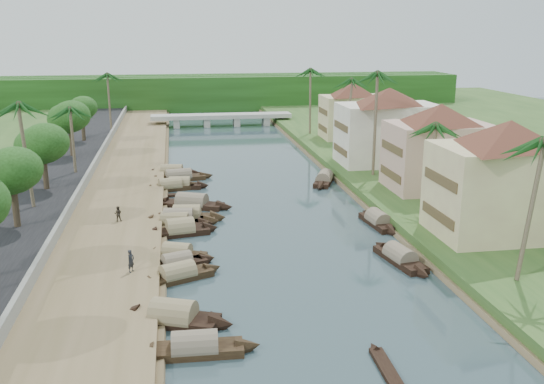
{
  "coord_description": "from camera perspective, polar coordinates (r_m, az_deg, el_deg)",
  "views": [
    {
      "loc": [
        -9.38,
        -49.44,
        18.9
      ],
      "look_at": [
        0.65,
        12.44,
        2.0
      ],
      "focal_mm": 40.0,
      "sensor_mm": 36.0,
      "label": 1
    }
  ],
  "objects": [
    {
      "name": "sampan_9",
      "position": [
        66.87,
        -7.54,
        -1.09
      ],
      "size": [
        9.56,
        5.59,
        2.4
      ],
      "rotation": [
        0.0,
        0.0,
        -0.42
      ],
      "color": "black",
      "rests_on": "ground"
    },
    {
      "name": "tree_3",
      "position": [
        72.23,
        -20.79,
        4.18
      ],
      "size": [
        5.22,
        5.22,
        7.28
      ],
      "color": "#473928",
      "rests_on": "ground"
    },
    {
      "name": "building_distant",
      "position": [
        102.6,
        7.58,
        7.67
      ],
      "size": [
        12.62,
        12.62,
        9.2
      ],
      "color": "beige",
      "rests_on": "right_bank"
    },
    {
      "name": "palm_2",
      "position": [
        75.33,
        9.88,
        10.72
      ],
      "size": [
        3.2,
        3.2,
        14.15
      ],
      "color": "#73604C",
      "rests_on": "ground"
    },
    {
      "name": "bridge",
      "position": [
        123.0,
        -4.78,
        7.01
      ],
      "size": [
        28.0,
        4.0,
        2.4
      ],
      "color": "#A1A197",
      "rests_on": "ground"
    },
    {
      "name": "sampan_7",
      "position": [
        60.86,
        -9.1,
        -2.79
      ],
      "size": [
        8.05,
        3.25,
        2.11
      ],
      "rotation": [
        0.0,
        0.0,
        -0.22
      ],
      "color": "black",
      "rests_on": "ground"
    },
    {
      "name": "building_mid",
      "position": [
        71.07,
        15.42,
        4.19
      ],
      "size": [
        14.11,
        14.11,
        9.7
      ],
      "color": "tan",
      "rests_on": "right_bank"
    },
    {
      "name": "canoe_2",
      "position": [
        71.64,
        -10.14,
        -0.37
      ],
      "size": [
        5.59,
        1.04,
        0.81
      ],
      "rotation": [
        0.0,
        0.0,
        0.04
      ],
      "color": "black",
      "rests_on": "ground"
    },
    {
      "name": "sampan_3",
      "position": [
        50.3,
        -8.92,
        -6.68
      ],
      "size": [
        6.9,
        3.56,
        1.89
      ],
      "rotation": [
        0.0,
        0.0,
        0.33
      ],
      "color": "black",
      "rests_on": "ground"
    },
    {
      "name": "building_near",
      "position": [
        56.68,
        21.12,
        1.3
      ],
      "size": [
        14.85,
        14.85,
        10.2
      ],
      "color": "beige",
      "rests_on": "right_bank"
    },
    {
      "name": "sampan_4",
      "position": [
        52.31,
        -8.91,
        -5.81
      ],
      "size": [
        6.9,
        3.89,
        1.98
      ],
      "rotation": [
        0.0,
        0.0,
        -0.38
      ],
      "color": "black",
      "rests_on": "ground"
    },
    {
      "name": "sampan_16",
      "position": [
        77.26,
        4.95,
        1.19
      ],
      "size": [
        5.05,
        9.07,
        2.22
      ],
      "rotation": [
        0.0,
        0.0,
        1.18
      ],
      "color": "black",
      "rests_on": "ground"
    },
    {
      "name": "left_bank",
      "position": [
        72.16,
        -14.15,
        -0.24
      ],
      "size": [
        10.0,
        180.0,
        0.8
      ],
      "primitive_type": "cube",
      "color": "brown",
      "rests_on": "ground"
    },
    {
      "name": "palm_6",
      "position": [
        79.13,
        -18.47,
        7.35
      ],
      "size": [
        3.2,
        3.2,
        9.62
      ],
      "color": "#73604C",
      "rests_on": "ground"
    },
    {
      "name": "sampan_10",
      "position": [
        74.39,
        -9.56,
        0.49
      ],
      "size": [
        7.95,
        3.26,
        2.16
      ],
      "rotation": [
        0.0,
        0.0,
        0.22
      ],
      "color": "black",
      "rests_on": "ground"
    },
    {
      "name": "sampan_13",
      "position": [
        81.73,
        -9.4,
        1.81
      ],
      "size": [
        8.37,
        3.13,
        2.24
      ],
      "rotation": [
        0.0,
        0.0,
        -0.18
      ],
      "color": "black",
      "rests_on": "ground"
    },
    {
      "name": "sampan_11",
      "position": [
        75.02,
        -8.68,
        0.65
      ],
      "size": [
        7.48,
        2.36,
        2.13
      ],
      "rotation": [
        0.0,
        0.0,
        -0.1
      ],
      "color": "black",
      "rests_on": "ground"
    },
    {
      "name": "building_far",
      "position": [
        83.42,
        10.86,
        6.19
      ],
      "size": [
        15.59,
        15.59,
        10.2
      ],
      "color": "white",
      "rests_on": "right_bank"
    },
    {
      "name": "palm_1",
      "position": [
        62.57,
        14.93,
        5.95
      ],
      "size": [
        3.2,
        3.2,
        10.05
      ],
      "color": "#73604C",
      "rests_on": "ground"
    },
    {
      "name": "ground",
      "position": [
        53.75,
        1.45,
        -5.5
      ],
      "size": [
        220.0,
        220.0,
        0.0
      ],
      "primitive_type": "plane",
      "color": "#31454A",
      "rests_on": "ground"
    },
    {
      "name": "road",
      "position": [
        73.36,
        -20.79,
        -0.28
      ],
      "size": [
        8.0,
        180.0,
        1.4
      ],
      "primitive_type": "cube",
      "color": "black",
      "rests_on": "ground"
    },
    {
      "name": "sampan_5",
      "position": [
        58.23,
        -8.62,
        -3.59
      ],
      "size": [
        7.77,
        3.14,
        2.39
      ],
      "rotation": [
        0.0,
        0.0,
        0.17
      ],
      "color": "black",
      "rests_on": "ground"
    },
    {
      "name": "sampan_1",
      "position": [
        41.47,
        -9.25,
        -11.58
      ],
      "size": [
        8.63,
        4.96,
        2.49
      ],
      "rotation": [
        0.0,
        0.0,
        -0.38
      ],
      "color": "black",
      "rests_on": "ground"
    },
    {
      "name": "sampan_0",
      "position": [
        37.75,
        -7.27,
        -14.36
      ],
      "size": [
        8.18,
        2.02,
        2.15
      ],
      "rotation": [
        0.0,
        0.0,
        -0.03
      ],
      "color": "black",
      "rests_on": "ground"
    },
    {
      "name": "sampan_8",
      "position": [
        62.26,
        -8.0,
        -2.33
      ],
      "size": [
        8.34,
        3.07,
        2.49
      ],
      "rotation": [
        0.0,
        0.0,
        -0.14
      ],
      "color": "black",
      "rests_on": "ground"
    },
    {
      "name": "person_near",
      "position": [
        48.02,
        -13.14,
        -6.33
      ],
      "size": [
        0.73,
        0.77,
        1.78
      ],
      "primitive_type": "imported",
      "rotation": [
        0.0,
        0.0,
        0.94
      ],
      "color": "#212227",
      "rests_on": "left_bank"
    },
    {
      "name": "tree_4",
      "position": [
        90.66,
        -18.53,
        6.64
      ],
      "size": [
        5.21,
        5.21,
        7.63
      ],
      "color": "#473928",
      "rests_on": "ground"
    },
    {
      "name": "sampan_2",
      "position": [
        48.0,
        -8.85,
        -7.76
      ],
      "size": [
        7.67,
        4.49,
        2.05
      ],
      "rotation": [
        0.0,
        0.0,
        0.41
      ],
      "color": "black",
      "rests_on": "ground"
    },
    {
      "name": "sampan_12",
      "position": [
        79.01,
        -8.78,
        1.38
      ],
      "size": [
        9.56,
        3.29,
        2.23
      ],
      "rotation": [
        0.0,
        0.0,
        0.17
      ],
      "color": "black",
      "rests_on": "ground"
    },
    {
      "name": "person_far",
      "position": [
        60.76,
        -14.3,
        -1.99
      ],
      "size": [
        0.77,
        0.62,
        1.5
      ],
      "primitive_type": "imported",
      "rotation": [
        0.0,
        0.0,
        3.06
      ],
      "color": "#322B23",
      "rests_on": "left_bank"
    },
    {
      "name": "sampan_15",
      "position": [
        61.24,
        9.97,
        -2.72
      ],
      "size": [
        2.46,
        8.15,
        2.16
      ],
      "rotation": [
        0.0,
        0.0,
        1.67
      ],
      "color": "black",
      "rests_on": "ground"
    },
    {
      "name": "treeline",
      "position": [
        150.47,
        -5.66,
        9.33
      ],
      "size": [
        120.0,
        14.0,
        8.0
      ],
      "color": "#19390F",
      "rests_on": "ground"
    },
    {
      "name": "tree_5",
      "position": [
        102.56,
        -17.48,
        7.43
      ],
      "size": [
        4.42,
        4.42,
        6.97
      ],
      "color": "#473928",
      "rests_on": "ground"
    },
    {
      "name": "palm_0",
      "position": [
        45.45,
        23.47,
        4.11
      ],
      "size": [
        3.2,
        3.2,
        11.82
      ],
      "color": "#73604C",
      "rests_on": "ground"
    },
    {
      "name": "sampan_6",
      "position": [
        61.24,
        -8.79,
        -2.66
      ],
      "size": [
        8.65,
        3.01,
        2.49
      ],
      "rotation": [
        0.0,
        0.0,
        -0.13
      ],
      "color": "black",
      "rests_on": "ground"
    },
    {
      "name": "tree_6",
      "position": [
        88.83,
        13.06,
        6.77
      ],
      "size": [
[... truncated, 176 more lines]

